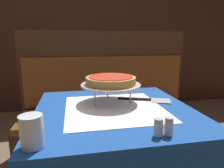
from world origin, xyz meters
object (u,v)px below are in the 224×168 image
at_px(dining_table_front, 114,126).
at_px(pizza_server, 147,100).
at_px(dining_table_rear, 85,75).
at_px(pizza_pan_stand, 111,86).
at_px(booth_bench, 109,120).
at_px(deep_dish_pizza, 111,80).
at_px(water_glass_near, 32,131).
at_px(condiment_caddy, 83,64).
at_px(pepper_shaker, 169,126).
at_px(salt_shaker, 158,127).
at_px(napkin_holder, 110,85).

relative_size(dining_table_front, pizza_server, 2.63).
relative_size(dining_table_rear, pizza_server, 2.53).
bearing_deg(pizza_pan_stand, booth_bench, 80.86).
bearing_deg(pizza_server, pizza_pan_stand, 178.56).
bearing_deg(deep_dish_pizza, pizza_pan_stand, 65.81).
height_order(water_glass_near, condiment_caddy, condiment_caddy).
xyz_separation_m(booth_bench, pizza_server, (0.09, -0.76, 0.43)).
distance_m(deep_dish_pizza, condiment_caddy, 1.57).
bearing_deg(water_glass_near, pizza_pan_stand, 50.93).
bearing_deg(pepper_shaker, water_glass_near, 179.19).
xyz_separation_m(booth_bench, deep_dish_pizza, (-0.12, -0.75, 0.56)).
distance_m(dining_table_front, salt_shaker, 0.38).
bearing_deg(pizza_pan_stand, dining_table_front, -90.75).
xyz_separation_m(dining_table_rear, water_glass_near, (-0.30, -2.06, 0.17)).
relative_size(dining_table_rear, napkin_holder, 7.87).
xyz_separation_m(booth_bench, water_glass_near, (-0.47, -1.19, 0.49)).
distance_m(salt_shaker, pepper_shaker, 0.04).
distance_m(pizza_pan_stand, water_glass_near, 0.56).
height_order(booth_bench, napkin_holder, booth_bench).
bearing_deg(dining_table_front, salt_shaker, -73.95).
bearing_deg(salt_shaker, pepper_shaker, 0.00).
bearing_deg(condiment_caddy, water_glass_near, -97.85).
height_order(booth_bench, deep_dish_pizza, booth_bench).
bearing_deg(pepper_shaker, salt_shaker, 180.00).
distance_m(deep_dish_pizza, water_glass_near, 0.56).
distance_m(dining_table_front, napkin_holder, 0.40).
bearing_deg(deep_dish_pizza, pizza_server, -1.44).
distance_m(deep_dish_pizza, napkin_holder, 0.28).
bearing_deg(napkin_holder, pizza_server, -57.02).
xyz_separation_m(water_glass_near, napkin_holder, (0.39, 0.70, -0.01)).
distance_m(pizza_server, condiment_caddy, 1.60).
bearing_deg(pizza_server, dining_table_front, -156.84).
relative_size(dining_table_rear, water_glass_near, 7.04).
distance_m(pizza_pan_stand, pizza_server, 0.24).
distance_m(dining_table_front, pizza_server, 0.26).
xyz_separation_m(salt_shaker, condiment_caddy, (-0.17, 2.01, 0.00)).
height_order(dining_table_rear, deep_dish_pizza, deep_dish_pizza).
xyz_separation_m(dining_table_rear, pepper_shaker, (0.19, -2.06, 0.15)).
bearing_deg(pepper_shaker, pizza_server, 79.80).
xyz_separation_m(dining_table_front, dining_table_rear, (-0.05, 1.72, -0.02)).
bearing_deg(pizza_pan_stand, condiment_caddy, 92.73).
xyz_separation_m(pepper_shaker, condiment_caddy, (-0.21, 2.01, 0.00)).
bearing_deg(dining_table_rear, salt_shaker, -85.81).
bearing_deg(condiment_caddy, dining_table_rear, 70.88).
xyz_separation_m(deep_dish_pizza, napkin_holder, (0.04, 0.27, -0.09)).
height_order(water_glass_near, salt_shaker, water_glass_near).
height_order(pizza_server, napkin_holder, napkin_holder).
bearing_deg(dining_table_front, napkin_holder, 83.51).
bearing_deg(pizza_pan_stand, pepper_shaker, -72.53).
distance_m(pizza_server, napkin_holder, 0.33).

